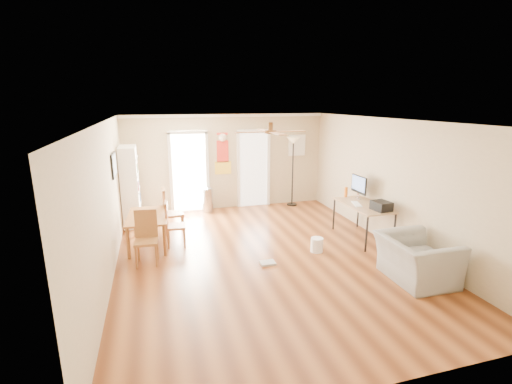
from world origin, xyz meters
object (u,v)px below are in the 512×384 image
object	(u,v)px
dining_table	(149,230)
armchair	(416,259)
dining_chair_right_a	(174,211)
dining_chair_right_b	(176,224)
dining_chair_near	(146,239)
printer	(381,206)
trash_can	(207,200)
wastebasket_a	(317,245)
bookshelf	(130,186)
torchiere_lamp	(293,172)
computer_desk	(362,221)

from	to	relation	value
dining_table	armchair	distance (m)	5.13
dining_chair_right_a	dining_chair_right_b	world-z (taller)	dining_chair_right_a
dining_chair_near	printer	bearing A→B (deg)	-0.59
trash_can	armchair	world-z (taller)	armchair
dining_table	wastebasket_a	size ratio (longest dim) A/B	4.62
bookshelf	wastebasket_a	bearing A→B (deg)	-18.69
dining_table	wastebasket_a	distance (m)	3.47
dining_table	wastebasket_a	world-z (taller)	dining_table
bookshelf	dining_chair_right_a	distance (m)	1.39
bookshelf	dining_chair_near	world-z (taller)	bookshelf
bookshelf	dining_chair_right_a	world-z (taller)	bookshelf
dining_table	dining_chair_right_a	distance (m)	0.82
torchiere_lamp	printer	bearing A→B (deg)	-79.53
dining_chair_right_b	computer_desk	world-z (taller)	dining_chair_right_b
dining_table	bookshelf	bearing A→B (deg)	104.49
printer	wastebasket_a	world-z (taller)	printer
dining_chair_near	computer_desk	size ratio (longest dim) A/B	0.69
bookshelf	dining_chair_right_b	distance (m)	1.97
printer	bookshelf	bearing A→B (deg)	143.80
computer_desk	wastebasket_a	bearing A→B (deg)	-162.08
dining_chair_right_a	torchiere_lamp	distance (m)	3.75
torchiere_lamp	wastebasket_a	size ratio (longest dim) A/B	6.84
computer_desk	printer	world-z (taller)	printer
dining_chair_right_b	computer_desk	size ratio (longest dim) A/B	0.66
torchiere_lamp	dining_chair_right_a	bearing A→B (deg)	-157.36
dining_chair_right_a	trash_can	distance (m)	1.77
bookshelf	dining_chair_near	distance (m)	2.48
torchiere_lamp	computer_desk	size ratio (longest dim) A/B	1.36
torchiere_lamp	armchair	xyz separation A→B (m)	(0.32, -4.81, -0.61)
dining_table	computer_desk	distance (m)	4.57
dining_chair_right_a	dining_chair_right_b	bearing A→B (deg)	178.53
wastebasket_a	dining_chair_right_b	bearing A→B (deg)	157.53
wastebasket_a	armchair	distance (m)	1.89
dining_chair_near	torchiere_lamp	size ratio (longest dim) A/B	0.50
dining_chair_right_a	trash_can	world-z (taller)	dining_chair_right_a
dining_chair_right_b	wastebasket_a	xyz separation A→B (m)	(2.68, -1.11, -0.33)
dining_table	dining_chair_right_b	size ratio (longest dim) A/B	1.40
bookshelf	printer	xyz separation A→B (m)	(4.99, -2.83, -0.09)
dining_chair_near	wastebasket_a	distance (m)	3.30
computer_desk	printer	bearing A→B (deg)	-76.90
trash_can	armchair	distance (m)	5.58
dining_chair_right_a	torchiere_lamp	bearing A→B (deg)	-68.83
dining_chair_right_a	wastebasket_a	size ratio (longest dim) A/B	3.67
dining_chair_right_b	armchair	xyz separation A→B (m)	(3.75, -2.64, -0.10)
dining_chair_near	printer	distance (m)	4.67
bookshelf	armchair	bearing A→B (deg)	-23.83
wastebasket_a	bookshelf	bearing A→B (deg)	142.60
bookshelf	computer_desk	xyz separation A→B (m)	(4.88, -2.36, -0.57)
bookshelf	torchiere_lamp	distance (m)	4.40
trash_can	torchiere_lamp	distance (m)	2.54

